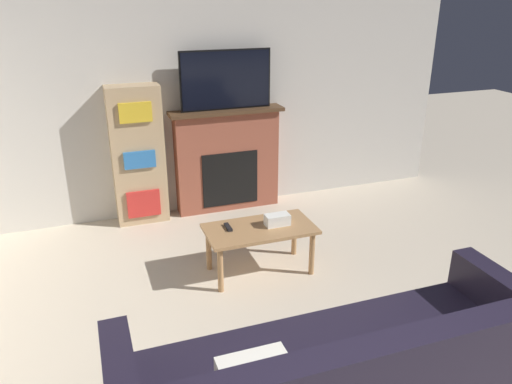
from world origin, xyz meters
TOP-DOWN VIEW (x-y plane):
  - wall_back at (0.00, 4.18)m, footprint 6.10×0.06m
  - fireplace at (0.27, 4.04)m, footprint 1.29×0.28m
  - tv at (0.27, 4.02)m, footprint 1.01×0.03m
  - coffee_table at (0.12, 2.53)m, footprint 0.97×0.51m
  - tissue_box at (0.28, 2.53)m, footprint 0.22×0.12m
  - remote_control at (-0.15, 2.61)m, footprint 0.04×0.15m
  - bookshelf at (-0.74, 4.02)m, footprint 0.55×0.29m

SIDE VIEW (x-z plane):
  - coffee_table at x=0.12m, z-range 0.16..0.61m
  - remote_control at x=-0.15m, z-range 0.45..0.47m
  - tissue_box at x=0.28m, z-range 0.45..0.55m
  - fireplace at x=0.27m, z-range 0.00..1.19m
  - bookshelf at x=-0.74m, z-range 0.00..1.51m
  - wall_back at x=0.00m, z-range 0.00..2.70m
  - tv at x=0.27m, z-range 1.18..1.83m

